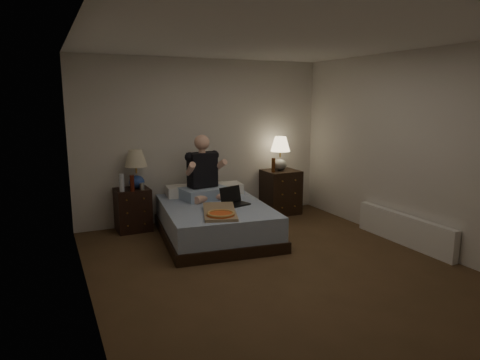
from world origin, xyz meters
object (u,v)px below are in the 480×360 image
nightstand_right (281,192)px  laptop (236,197)px  nightstand_left (133,210)px  water_bottle (122,183)px  pizza_box (221,215)px  bed (215,221)px  radiator (404,229)px  beer_bottle_right (273,165)px  person (204,167)px  soda_can (142,186)px  lamp_right (280,154)px  beer_bottle_left (132,183)px  lamp_left (136,169)px

nightstand_right → laptop: size_ratio=2.13×
nightstand_left → water_bottle: water_bottle is taller
water_bottle → pizza_box: 1.63m
bed → radiator: (2.15, -1.32, -0.03)m
beer_bottle_right → radiator: (0.88, -1.95, -0.64)m
person → soda_can: bearing=156.2°
nightstand_right → beer_bottle_right: size_ratio=3.15×
lamp_right → pizza_box: bearing=-140.0°
water_bottle → soda_can: (0.28, 0.00, -0.07)m
beer_bottle_left → pizza_box: size_ratio=0.30×
bed → lamp_right: (1.45, 0.73, 0.78)m
lamp_right → soda_can: lamp_right is taller
radiator → lamp_left: bearing=145.1°
bed → nightstand_left: bearing=146.8°
beer_bottle_left → nightstand_right: bearing=2.3°
water_bottle → radiator: 3.87m
nightstand_left → nightstand_right: bearing=-3.6°
beer_bottle_right → radiator: beer_bottle_right is taller
beer_bottle_left → beer_bottle_right: (2.26, 0.01, 0.11)m
bed → beer_bottle_left: size_ratio=7.96×
nightstand_left → radiator: bearing=-36.1°
water_bottle → nightstand_left: bearing=39.8°
beer_bottle_left → water_bottle: bearing=163.4°
lamp_right → nightstand_left: bearing=178.3°
laptop → radiator: laptop is taller
beer_bottle_left → lamp_right: bearing=2.4°
radiator → pizza_box: bearing=163.5°
nightstand_left → beer_bottle_left: (-0.02, -0.17, 0.42)m
soda_can → beer_bottle_right: 2.12m
beer_bottle_right → lamp_left: bearing=175.5°
soda_can → lamp_right: bearing=1.5°
beer_bottle_left → radiator: size_ratio=0.14×
water_bottle → beer_bottle_right: size_ratio=1.09×
person → beer_bottle_right: bearing=1.9°
lamp_left → water_bottle: (-0.24, -0.13, -0.15)m
soda_can → person: person is taller
soda_can → beer_bottle_right: size_ratio=0.43×
lamp_right → beer_bottle_left: bearing=-177.6°
bed → pizza_box: size_ratio=2.41×
nightstand_right → person: person is taller
nightstand_left → person: bearing=-23.1°
nightstand_right → beer_bottle_right: (-0.20, -0.09, 0.48)m
lamp_left → water_bottle: size_ratio=2.24×
lamp_right → beer_bottle_right: bearing=-151.9°
nightstand_right → pizza_box: size_ratio=0.95×
nightstand_left → radiator: 3.77m
nightstand_right → lamp_right: bearing=170.4°
beer_bottle_left → radiator: bearing=-31.8°
radiator → soda_can: bearing=146.4°
laptop → pizza_box: 0.67m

